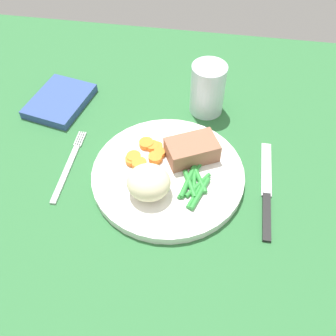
{
  "coord_description": "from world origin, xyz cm",
  "views": [
    {
      "loc": [
        10.1,
        -42.74,
        53.95
      ],
      "look_at": [
        3.62,
        -2.32,
        4.6
      ],
      "focal_mm": 40.95,
      "sensor_mm": 36.0,
      "label": 1
    }
  ],
  "objects_px": {
    "dinner_plate": "(168,175)",
    "fork": "(69,166)",
    "water_glass": "(207,92)",
    "meat_portion": "(192,150)",
    "knife": "(266,191)",
    "napkin": "(60,101)"
  },
  "relations": [
    {
      "from": "knife",
      "to": "water_glass",
      "type": "distance_m",
      "value": 0.23
    },
    {
      "from": "fork",
      "to": "meat_portion",
      "type": "bearing_deg",
      "value": 12.23
    },
    {
      "from": "meat_portion",
      "to": "napkin",
      "type": "xyz_separation_m",
      "value": [
        -0.28,
        0.11,
        -0.03
      ]
    },
    {
      "from": "dinner_plate",
      "to": "napkin",
      "type": "relative_size",
      "value": 1.98
    },
    {
      "from": "water_glass",
      "to": "napkin",
      "type": "bearing_deg",
      "value": -173.98
    },
    {
      "from": "fork",
      "to": "knife",
      "type": "distance_m",
      "value": 0.34
    },
    {
      "from": "water_glass",
      "to": "napkin",
      "type": "distance_m",
      "value": 0.3
    },
    {
      "from": "dinner_plate",
      "to": "knife",
      "type": "relative_size",
      "value": 1.27
    },
    {
      "from": "fork",
      "to": "water_glass",
      "type": "bearing_deg",
      "value": 40.71
    },
    {
      "from": "meat_portion",
      "to": "water_glass",
      "type": "distance_m",
      "value": 0.15
    },
    {
      "from": "dinner_plate",
      "to": "fork",
      "type": "bearing_deg",
      "value": -179.17
    },
    {
      "from": "dinner_plate",
      "to": "knife",
      "type": "bearing_deg",
      "value": -0.98
    },
    {
      "from": "dinner_plate",
      "to": "napkin",
      "type": "bearing_deg",
      "value": 147.92
    },
    {
      "from": "meat_portion",
      "to": "knife",
      "type": "height_order",
      "value": "meat_portion"
    },
    {
      "from": "knife",
      "to": "water_glass",
      "type": "bearing_deg",
      "value": 123.98
    },
    {
      "from": "water_glass",
      "to": "napkin",
      "type": "height_order",
      "value": "water_glass"
    },
    {
      "from": "meat_portion",
      "to": "dinner_plate",
      "type": "bearing_deg",
      "value": -130.6
    },
    {
      "from": "meat_portion",
      "to": "napkin",
      "type": "bearing_deg",
      "value": 157.99
    },
    {
      "from": "meat_portion",
      "to": "fork",
      "type": "height_order",
      "value": "meat_portion"
    },
    {
      "from": "meat_portion",
      "to": "fork",
      "type": "distance_m",
      "value": 0.22
    },
    {
      "from": "fork",
      "to": "water_glass",
      "type": "xyz_separation_m",
      "value": [
        0.22,
        0.19,
        0.04
      ]
    },
    {
      "from": "knife",
      "to": "dinner_plate",
      "type": "bearing_deg",
      "value": -179.45
    }
  ]
}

